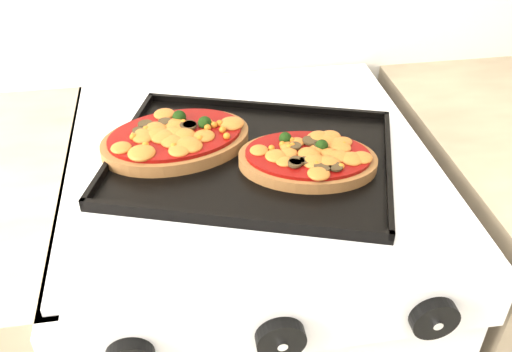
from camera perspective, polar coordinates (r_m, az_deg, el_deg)
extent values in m
cube|color=silver|center=(1.25, -0.52, -15.18)|extent=(0.60, 0.60, 0.91)
cube|color=silver|center=(0.74, 3.04, -14.64)|extent=(0.60, 0.02, 0.09)
cylinder|color=black|center=(0.73, 2.49, -15.95)|extent=(0.06, 0.02, 0.06)
cylinder|color=black|center=(0.78, 17.39, -13.44)|extent=(0.06, 0.02, 0.06)
cube|color=black|center=(0.90, -0.50, 1.96)|extent=(0.52, 0.44, 0.02)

